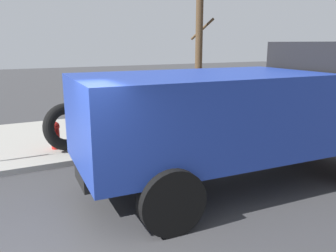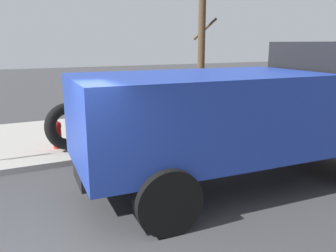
{
  "view_description": "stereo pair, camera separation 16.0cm",
  "coord_description": "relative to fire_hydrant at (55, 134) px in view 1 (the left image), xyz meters",
  "views": [
    {
      "loc": [
        -0.42,
        -4.25,
        2.97
      ],
      "look_at": [
        3.1,
        2.6,
        1.11
      ],
      "focal_mm": 36.83,
      "sensor_mm": 36.0,
      "label": 1
    },
    {
      "loc": [
        -0.28,
        -4.32,
        2.97
      ],
      "look_at": [
        3.1,
        2.6,
        1.11
      ],
      "focal_mm": 36.83,
      "sensor_mm": 36.0,
      "label": 2
    }
  ],
  "objects": [
    {
      "name": "bare_tree",
      "position": [
        4.86,
        0.49,
        2.19
      ],
      "size": [
        0.81,
        0.74,
        5.4
      ],
      "color": "#4C3823",
      "rests_on": "sidewalk_curb"
    },
    {
      "name": "loose_tire",
      "position": [
        0.26,
        -0.29,
        0.25
      ],
      "size": [
        1.33,
        0.71,
        1.3
      ],
      "primitive_type": "torus",
      "rotation": [
        1.41,
        0.0,
        0.18
      ],
      "color": "black",
      "rests_on": "sidewalk_curb"
    },
    {
      "name": "dump_truck_blue",
      "position": [
        3.47,
        -3.92,
        1.06
      ],
      "size": [
        7.12,
        3.08,
        3.0
      ],
      "color": "#1E3899",
      "rests_on": "ground"
    },
    {
      "name": "fire_hydrant",
      "position": [
        0.0,
        0.0,
        0.0
      ],
      "size": [
        0.27,
        0.61,
        0.76
      ],
      "color": "red",
      "rests_on": "sidewalk_curb"
    },
    {
      "name": "sidewalk_curb",
      "position": [
        -0.98,
        1.31,
        -0.48
      ],
      "size": [
        36.0,
        5.0,
        0.15
      ],
      "primitive_type": "cube",
      "color": "#99968E",
      "rests_on": "ground"
    }
  ]
}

